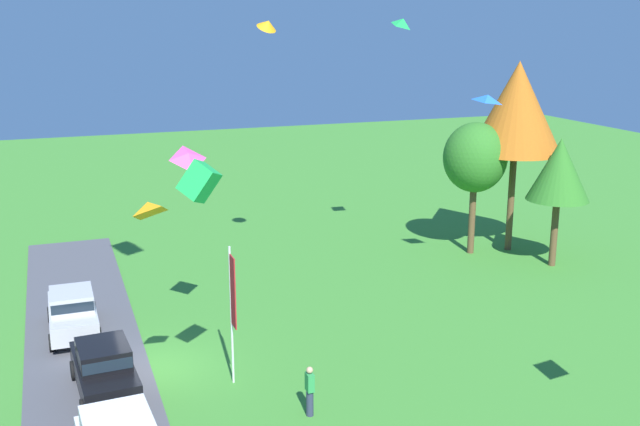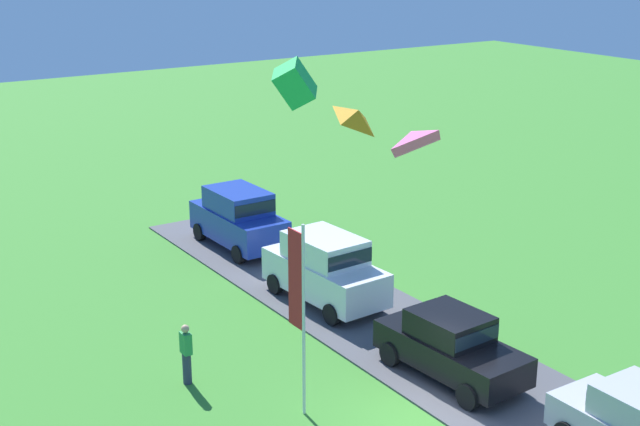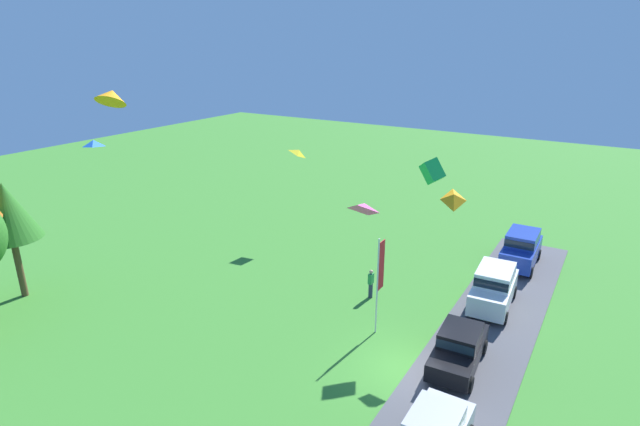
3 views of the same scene
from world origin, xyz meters
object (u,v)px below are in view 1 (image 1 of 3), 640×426
Objects in this scene: flag_banner at (233,300)px; kite_diamond_mid_center at (403,23)px; car_sedan_mid_row at (104,367)px; kite_diamond_high_right at (189,157)px; kite_delta_over_trees at (267,24)px; tree_far_left at (517,108)px; car_sedan_far_end at (72,311)px; kite_box_topmost at (199,182)px; kite_diamond_trailing_tail at (488,98)px; tree_center_back at (475,158)px; kite_diamond_high_left at (148,208)px; person_on_lawn at (310,391)px; tree_left_of_center at (559,170)px.

flag_banner is 4.88× the size of kite_diamond_mid_center.
flag_banner is at bearing 79.08° from car_sedan_mid_row.
kite_diamond_high_right is 9.82m from kite_delta_over_trees.
tree_far_left is at bearing 113.13° from car_sedan_mid_row.
kite_diamond_high_right is at bearing -69.28° from tree_far_left.
car_sedan_far_end is 0.88× the size of flag_banner.
car_sedan_far_end is at bearing -80.43° from tree_far_left.
flag_banner is 5.01× the size of kite_box_topmost.
kite_box_topmost is (8.89, 3.68, 6.85)m from car_sedan_far_end.
kite_diamond_mid_center is 15.05m from kite_diamond_high_right.
tree_center_back is at bearing 152.00° from kite_diamond_trailing_tail.
kite_diamond_high_left is (-0.90, -1.40, -0.87)m from kite_box_topmost.
kite_diamond_high_left is at bearing -62.20° from flag_banner.
kite_diamond_high_right is at bearing -158.08° from person_on_lawn.
kite_diamond_trailing_tail reaches higher than car_sedan_far_end.
kite_diamond_high_left is at bearing 15.95° from car_sedan_far_end.
tree_center_back is 18.22m from kite_diamond_high_right.
kite_box_topmost is at bearing -64.42° from tree_left_of_center.
kite_box_topmost is 0.97× the size of kite_diamond_mid_center.
tree_center_back reaches higher than car_sedan_mid_row.
tree_center_back is at bearing 123.77° from flag_banner.
car_sedan_far_end is at bearing -88.21° from tree_left_of_center.
person_on_lawn is 0.24× the size of tree_center_back.
tree_far_left reaches higher than flag_banner.
tree_left_of_center is (-0.74, 23.80, 4.01)m from car_sedan_far_end.
kite_delta_over_trees is at bearing 148.56° from kite_diamond_high_left.
kite_diamond_mid_center is at bearing -164.12° from kite_diamond_trailing_tail.
tree_center_back reaches higher than tree_left_of_center.
kite_diamond_trailing_tail is (1.91, -5.65, 3.99)m from tree_left_of_center.
tree_left_of_center is 7.18m from kite_diamond_trailing_tail.
kite_box_topmost is 16.44m from kite_diamond_trailing_tail.
kite_diamond_high_right is at bearing -81.57° from kite_diamond_trailing_tail.
car_sedan_far_end is 15.15m from kite_delta_over_trees.
tree_left_of_center is at bearing 91.79° from car_sedan_far_end.
kite_diamond_trailing_tail is (-5.33, 13.05, 5.85)m from flag_banner.
kite_delta_over_trees is at bearing -102.11° from tree_left_of_center.
tree_far_left reaches higher than kite_box_topmost.
tree_far_left is at bearing 134.93° from kite_diamond_trailing_tail.
car_sedan_mid_row is 21.80m from kite_diamond_mid_center.
kite_delta_over_trees reaches higher than car_sedan_mid_row.
flag_banner is 18.21m from kite_diamond_mid_center.
tree_far_left is 10.28× the size of kite_diamond_trailing_tail.
car_sedan_far_end is 21.76m from tree_center_back.
flag_banner is 15.26m from kite_diamond_trailing_tail.
kite_box_topmost is 1.00× the size of kite_diamond_trailing_tail.
kite_diamond_trailing_tail is at bearing -71.30° from tree_left_of_center.
kite_diamond_high_right reaches higher than flag_banner.
kite_box_topmost is at bearing -7.35° from kite_diamond_high_right.
kite_diamond_high_right reaches higher than kite_diamond_high_left.
tree_center_back is 6.74× the size of kite_diamond_high_left.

